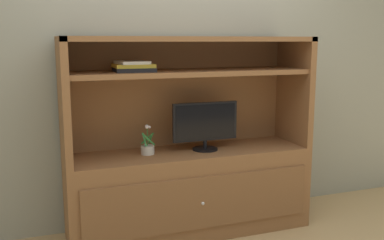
{
  "coord_description": "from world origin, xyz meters",
  "views": [
    {
      "loc": [
        -1.12,
        -2.68,
        1.49
      ],
      "look_at": [
        0.0,
        0.35,
        0.9
      ],
      "focal_mm": 41.03,
      "sensor_mm": 36.0,
      "label": 1
    }
  ],
  "objects": [
    {
      "name": "tv_monitor",
      "position": [
        0.12,
        0.39,
        0.85
      ],
      "size": [
        0.52,
        0.2,
        0.37
      ],
      "color": "black",
      "rests_on": "media_console"
    },
    {
      "name": "potted_plant",
      "position": [
        -0.33,
        0.42,
        0.7
      ],
      "size": [
        0.11,
        0.1,
        0.23
      ],
      "color": "beige",
      "rests_on": "media_console"
    },
    {
      "name": "media_console",
      "position": [
        0.0,
        0.41,
        0.49
      ],
      "size": [
        1.88,
        0.55,
        1.52
      ],
      "color": "brown",
      "rests_on": "ground_plane"
    },
    {
      "name": "painted_rear_wall",
      "position": [
        0.0,
        0.75,
        1.4
      ],
      "size": [
        6.0,
        0.1,
        2.8
      ],
      "primitive_type": "cube",
      "color": "gray",
      "rests_on": "ground_plane"
    },
    {
      "name": "magazine_stack",
      "position": [
        -0.43,
        0.4,
        1.3
      ],
      "size": [
        0.29,
        0.33,
        0.08
      ],
      "color": "black",
      "rests_on": "media_console"
    }
  ]
}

